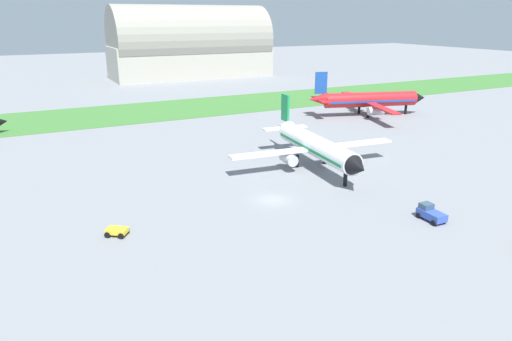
{
  "coord_description": "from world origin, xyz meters",
  "views": [
    {
      "loc": [
        -29.02,
        -52.03,
        24.29
      ],
      "look_at": [
        -0.23,
        4.67,
        3.0
      ],
      "focal_mm": 32.31,
      "sensor_mm": 36.0,
      "label": 1
    }
  ],
  "objects_px": {
    "airplane_parked_jet_far": "(368,100)",
    "pushback_tug_midfield": "(431,213)",
    "airplane_midfield_jet": "(315,145)",
    "baggage_cart_by_runway": "(117,231)"
  },
  "relations": [
    {
      "from": "pushback_tug_midfield",
      "to": "baggage_cart_by_runway",
      "type": "xyz_separation_m",
      "value": [
        -35.95,
        13.42,
        -0.34
      ]
    },
    {
      "from": "pushback_tug_midfield",
      "to": "baggage_cart_by_runway",
      "type": "height_order",
      "value": "pushback_tug_midfield"
    },
    {
      "from": "airplane_midfield_jet",
      "to": "pushback_tug_midfield",
      "type": "height_order",
      "value": "airplane_midfield_jet"
    },
    {
      "from": "airplane_midfield_jet",
      "to": "airplane_parked_jet_far",
      "type": "bearing_deg",
      "value": 134.78
    },
    {
      "from": "airplane_parked_jet_far",
      "to": "baggage_cart_by_runway",
      "type": "bearing_deg",
      "value": -133.36
    },
    {
      "from": "airplane_parked_jet_far",
      "to": "pushback_tug_midfield",
      "type": "relative_size",
      "value": 8.62
    },
    {
      "from": "baggage_cart_by_runway",
      "to": "pushback_tug_midfield",
      "type": "bearing_deg",
      "value": 16.2
    },
    {
      "from": "baggage_cart_by_runway",
      "to": "airplane_parked_jet_far",
      "type": "bearing_deg",
      "value": 66.57
    },
    {
      "from": "airplane_parked_jet_far",
      "to": "pushback_tug_midfield",
      "type": "height_order",
      "value": "airplane_parked_jet_far"
    },
    {
      "from": "airplane_midfield_jet",
      "to": "baggage_cart_by_runway",
      "type": "xyz_separation_m",
      "value": [
        -34.92,
        -11.23,
        -3.23
      ]
    }
  ]
}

